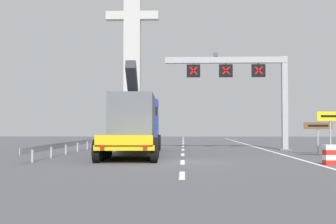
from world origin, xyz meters
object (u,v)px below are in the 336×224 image
exit_sign_yellow (330,122)px  bridge_pylon_distant (132,37)px  heavy_haul_truck_yellow (136,122)px  tourist_info_sign_brown (318,130)px  crash_barrier_striped (335,155)px  overhead_lane_gantry (245,77)px

exit_sign_yellow → bridge_pylon_distant: bearing=108.4°
heavy_haul_truck_yellow → tourist_info_sign_brown: 11.22m
exit_sign_yellow → tourist_info_sign_brown: 2.38m
exit_sign_yellow → crash_barrier_striped: exit_sign_yellow is taller
heavy_haul_truck_yellow → tourist_info_sign_brown: heavy_haul_truck_yellow is taller
tourist_info_sign_brown → crash_barrier_striped: (-1.40, -7.26, -1.07)m
overhead_lane_gantry → crash_barrier_striped: (2.29, -12.66, -4.92)m
heavy_haul_truck_yellow → bridge_pylon_distant: bridge_pylon_distant is taller
exit_sign_yellow → heavy_haul_truck_yellow: bearing=163.7°
crash_barrier_striped → bridge_pylon_distant: (-15.58, 56.00, 16.69)m
overhead_lane_gantry → crash_barrier_striped: overhead_lane_gantry is taller
heavy_haul_truck_yellow → exit_sign_yellow: (11.18, -3.27, -0.05)m
overhead_lane_gantry → exit_sign_yellow: bearing=-64.5°
exit_sign_yellow → tourist_info_sign_brown: (-0.00, 2.34, -0.41)m
tourist_info_sign_brown → crash_barrier_striped: tourist_info_sign_brown is taller
exit_sign_yellow → bridge_pylon_distant: (-16.98, 51.07, 15.20)m
overhead_lane_gantry → heavy_haul_truck_yellow: overhead_lane_gantry is taller
overhead_lane_gantry → bridge_pylon_distant: bridge_pylon_distant is taller
heavy_haul_truck_yellow → exit_sign_yellow: heavy_haul_truck_yellow is taller
exit_sign_yellow → bridge_pylon_distant: bridge_pylon_distant is taller
overhead_lane_gantry → crash_barrier_striped: size_ratio=8.99×
bridge_pylon_distant → overhead_lane_gantry: bearing=-73.0°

